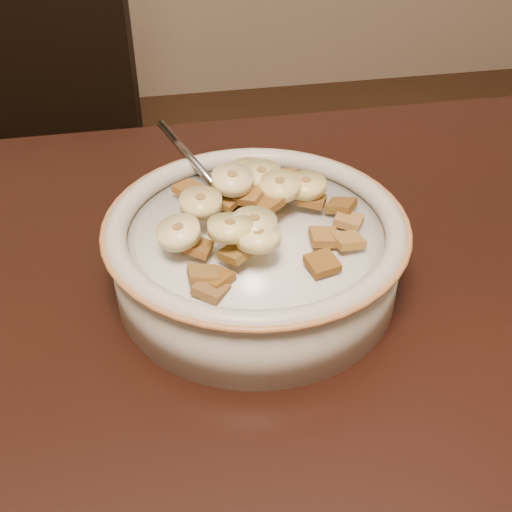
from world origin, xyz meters
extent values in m
cube|color=black|center=(0.00, 0.00, 0.73)|extent=(1.40, 0.90, 0.04)
cube|color=black|center=(-0.16, 0.81, 0.50)|extent=(0.53, 0.53, 1.00)
cylinder|color=#B2AB8D|center=(0.14, 0.15, 0.78)|extent=(0.22, 0.22, 0.05)
cylinder|color=silver|center=(0.14, 0.15, 0.80)|extent=(0.18, 0.18, 0.00)
ellipsoid|color=gray|center=(0.12, 0.18, 0.81)|extent=(0.06, 0.06, 0.01)
cube|color=#97582E|center=(0.14, 0.18, 0.82)|extent=(0.03, 0.03, 0.01)
cube|color=brown|center=(0.18, 0.17, 0.81)|extent=(0.03, 0.03, 0.01)
cube|color=brown|center=(0.17, 0.10, 0.81)|extent=(0.02, 0.02, 0.01)
cube|color=brown|center=(0.10, 0.10, 0.81)|extent=(0.03, 0.03, 0.01)
cube|color=brown|center=(0.10, 0.18, 0.82)|extent=(0.03, 0.03, 0.01)
cube|color=brown|center=(0.12, 0.17, 0.82)|extent=(0.03, 0.03, 0.01)
cube|color=brown|center=(0.21, 0.16, 0.81)|extent=(0.03, 0.03, 0.01)
cube|color=brown|center=(0.09, 0.13, 0.81)|extent=(0.03, 0.03, 0.01)
cube|color=brown|center=(0.15, 0.20, 0.81)|extent=(0.03, 0.03, 0.01)
cube|color=brown|center=(0.09, 0.09, 0.81)|extent=(0.03, 0.03, 0.01)
cube|color=#9A6734|center=(0.21, 0.14, 0.81)|extent=(0.03, 0.03, 0.01)
cube|color=brown|center=(0.14, 0.17, 0.83)|extent=(0.03, 0.03, 0.01)
cube|color=#925521|center=(0.09, 0.21, 0.81)|extent=(0.03, 0.03, 0.01)
cube|color=brown|center=(0.15, 0.16, 0.82)|extent=(0.03, 0.03, 0.01)
cube|color=brown|center=(0.18, 0.13, 0.81)|extent=(0.02, 0.02, 0.01)
cube|color=brown|center=(0.12, 0.11, 0.82)|extent=(0.03, 0.03, 0.01)
cube|color=olive|center=(0.09, 0.10, 0.81)|extent=(0.02, 0.02, 0.01)
cube|color=#9E6320|center=(0.08, 0.14, 0.81)|extent=(0.03, 0.03, 0.01)
cube|color=brown|center=(0.17, 0.22, 0.81)|extent=(0.02, 0.02, 0.01)
cube|color=olive|center=(0.17, 0.19, 0.81)|extent=(0.02, 0.02, 0.01)
cube|color=olive|center=(0.20, 0.12, 0.81)|extent=(0.02, 0.02, 0.01)
cylinder|color=tan|center=(0.18, 0.18, 0.82)|extent=(0.04, 0.04, 0.01)
cylinder|color=#E3C477|center=(0.10, 0.16, 0.83)|extent=(0.04, 0.04, 0.01)
cylinder|color=#FDECA7|center=(0.08, 0.13, 0.83)|extent=(0.04, 0.04, 0.02)
cylinder|color=#F7D784|center=(0.16, 0.17, 0.83)|extent=(0.04, 0.04, 0.01)
cylinder|color=#D5CD88|center=(0.13, 0.11, 0.83)|extent=(0.03, 0.03, 0.01)
cylinder|color=#F2E77D|center=(0.11, 0.12, 0.83)|extent=(0.04, 0.04, 0.01)
cylinder|color=beige|center=(0.13, 0.12, 0.83)|extent=(0.04, 0.04, 0.01)
cylinder|color=#FAD978|center=(0.14, 0.20, 0.83)|extent=(0.03, 0.03, 0.01)
cylinder|color=beige|center=(0.12, 0.17, 0.84)|extent=(0.04, 0.04, 0.02)
cylinder|color=tan|center=(0.12, 0.18, 0.83)|extent=(0.04, 0.04, 0.01)
cylinder|color=#CDBE75|center=(0.15, 0.19, 0.83)|extent=(0.04, 0.04, 0.01)
camera|label=1|loc=(0.06, -0.23, 1.09)|focal=45.00mm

